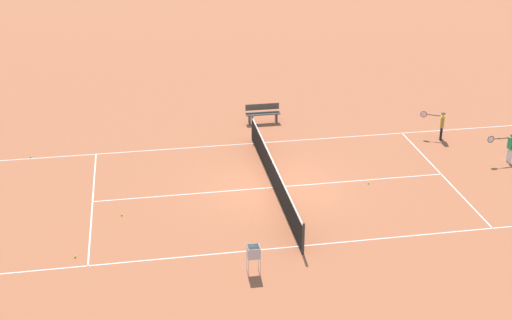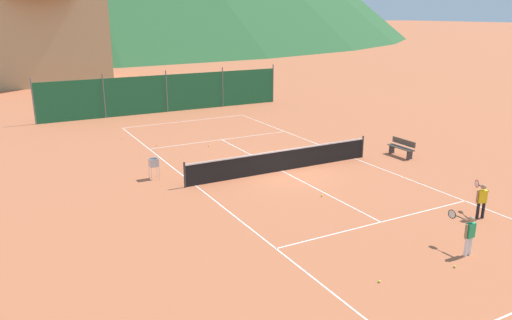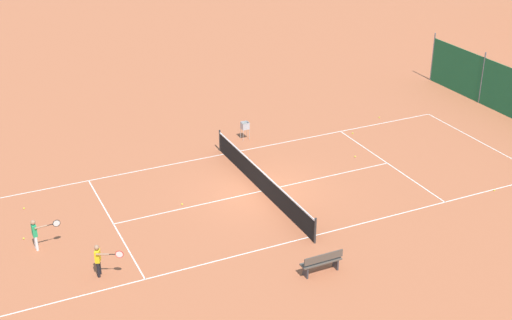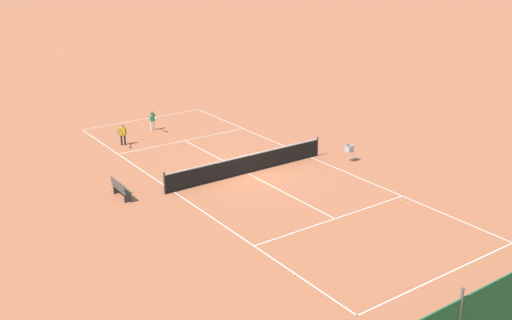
{
  "view_description": "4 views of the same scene",
  "coord_description": "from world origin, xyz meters",
  "px_view_note": "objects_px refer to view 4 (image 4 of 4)",
  "views": [
    {
      "loc": [
        -22.48,
        4.58,
        11.56
      ],
      "look_at": [
        -0.01,
        0.65,
        1.14
      ],
      "focal_mm": 50.0,
      "sensor_mm": 36.0,
      "label": 1
    },
    {
      "loc": [
        -11.05,
        -17.97,
        6.78
      ],
      "look_at": [
        -1.79,
        -0.9,
        0.99
      ],
      "focal_mm": 35.0,
      "sensor_mm": 36.0,
      "label": 2
    },
    {
      "loc": [
        24.01,
        -11.62,
        14.13
      ],
      "look_at": [
        -1.24,
        0.32,
        0.86
      ],
      "focal_mm": 50.0,
      "sensor_mm": 36.0,
      "label": 3
    },
    {
      "loc": [
        15.66,
        22.85,
        10.75
      ],
      "look_at": [
        0.49,
        1.43,
        1.23
      ],
      "focal_mm": 42.0,
      "sensor_mm": 36.0,
      "label": 4
    }
  ],
  "objects_px": {
    "tennis_ball_alley_left": "(401,201)",
    "ball_hopper": "(349,150)",
    "tennis_ball_alley_right": "(294,275)",
    "tennis_ball_mid_court": "(216,153)",
    "player_near_service": "(122,133)",
    "tennis_ball_far_corner": "(164,126)",
    "tennis_ball_by_net_right": "(200,121)",
    "tennis_net": "(247,164)",
    "player_far_service": "(152,119)",
    "courtside_bench": "(121,189)",
    "tennis_ball_by_net_left": "(464,213)",
    "tennis_ball_near_corner": "(340,203)"
  },
  "relations": [
    {
      "from": "player_far_service",
      "to": "ball_hopper",
      "type": "bearing_deg",
      "value": 118.03
    },
    {
      "from": "tennis_net",
      "to": "player_near_service",
      "type": "distance_m",
      "value": 8.36
    },
    {
      "from": "tennis_ball_alley_left",
      "to": "tennis_ball_near_corner",
      "type": "distance_m",
      "value": 2.76
    },
    {
      "from": "tennis_ball_alley_right",
      "to": "tennis_ball_mid_court",
      "type": "distance_m",
      "value": 13.19
    },
    {
      "from": "tennis_ball_far_corner",
      "to": "tennis_ball_by_net_left",
      "type": "bearing_deg",
      "value": 103.17
    },
    {
      "from": "player_near_service",
      "to": "tennis_ball_mid_court",
      "type": "bearing_deg",
      "value": 129.82
    },
    {
      "from": "tennis_ball_far_corner",
      "to": "tennis_ball_by_net_right",
      "type": "bearing_deg",
      "value": 170.85
    },
    {
      "from": "tennis_ball_mid_court",
      "to": "tennis_ball_far_corner",
      "type": "xyz_separation_m",
      "value": [
        -0.04,
        -6.28,
        0.0
      ]
    },
    {
      "from": "tennis_net",
      "to": "courtside_bench",
      "type": "distance_m",
      "value": 6.39
    },
    {
      "from": "player_near_service",
      "to": "tennis_ball_far_corner",
      "type": "xyz_separation_m",
      "value": [
        -3.58,
        -2.03,
        -0.68
      ]
    },
    {
      "from": "player_near_service",
      "to": "ball_hopper",
      "type": "xyz_separation_m",
      "value": [
        -8.52,
        9.35,
        -0.06
      ]
    },
    {
      "from": "tennis_ball_by_net_left",
      "to": "tennis_ball_far_corner",
      "type": "xyz_separation_m",
      "value": [
        4.43,
        -18.94,
        0.0
      ]
    },
    {
      "from": "tennis_ball_alley_right",
      "to": "player_near_service",
      "type": "bearing_deg",
      "value": -93.32
    },
    {
      "from": "tennis_ball_near_corner",
      "to": "ball_hopper",
      "type": "relative_size",
      "value": 0.07
    },
    {
      "from": "tennis_ball_mid_court",
      "to": "ball_hopper",
      "type": "height_order",
      "value": "ball_hopper"
    },
    {
      "from": "player_far_service",
      "to": "tennis_ball_alley_left",
      "type": "height_order",
      "value": "player_far_service"
    },
    {
      "from": "tennis_net",
      "to": "player_far_service",
      "type": "distance_m",
      "value": 9.37
    },
    {
      "from": "tennis_ball_alley_right",
      "to": "ball_hopper",
      "type": "relative_size",
      "value": 0.07
    },
    {
      "from": "tennis_ball_by_net_left",
      "to": "ball_hopper",
      "type": "bearing_deg",
      "value": -93.88
    },
    {
      "from": "tennis_ball_mid_court",
      "to": "ball_hopper",
      "type": "bearing_deg",
      "value": 134.26
    },
    {
      "from": "player_near_service",
      "to": "tennis_ball_alley_left",
      "type": "xyz_separation_m",
      "value": [
        -6.8,
        14.5,
        -0.68
      ]
    },
    {
      "from": "player_far_service",
      "to": "tennis_ball_mid_court",
      "type": "height_order",
      "value": "player_far_service"
    },
    {
      "from": "player_near_service",
      "to": "player_far_service",
      "type": "xyz_separation_m",
      "value": [
        -2.66,
        -1.65,
        -0.0
      ]
    },
    {
      "from": "tennis_net",
      "to": "tennis_ball_alley_right",
      "type": "distance_m",
      "value": 9.88
    },
    {
      "from": "player_far_service",
      "to": "tennis_ball_by_net_right",
      "type": "height_order",
      "value": "player_far_service"
    },
    {
      "from": "tennis_ball_far_corner",
      "to": "tennis_ball_alley_right",
      "type": "bearing_deg",
      "value": 76.34
    },
    {
      "from": "tennis_ball_alley_right",
      "to": "tennis_ball_by_net_right",
      "type": "xyz_separation_m",
      "value": [
        -6.91,
        -18.29,
        0.0
      ]
    },
    {
      "from": "player_near_service",
      "to": "tennis_ball_alley_right",
      "type": "height_order",
      "value": "player_near_service"
    },
    {
      "from": "courtside_bench",
      "to": "player_far_service",
      "type": "bearing_deg",
      "value": -123.91
    },
    {
      "from": "player_near_service",
      "to": "tennis_ball_alley_right",
      "type": "xyz_separation_m",
      "value": [
        0.96,
        16.64,
        -0.68
      ]
    },
    {
      "from": "tennis_net",
      "to": "ball_hopper",
      "type": "bearing_deg",
      "value": 162.68
    },
    {
      "from": "tennis_ball_alley_left",
      "to": "courtside_bench",
      "type": "height_order",
      "value": "courtside_bench"
    },
    {
      "from": "tennis_ball_by_net_right",
      "to": "tennis_ball_far_corner",
      "type": "xyz_separation_m",
      "value": [
        2.37,
        -0.38,
        0.0
      ]
    },
    {
      "from": "tennis_ball_alley_right",
      "to": "player_far_service",
      "type": "bearing_deg",
      "value": -101.21
    },
    {
      "from": "player_near_service",
      "to": "tennis_ball_mid_court",
      "type": "xyz_separation_m",
      "value": [
        -3.54,
        4.24,
        -0.68
      ]
    },
    {
      "from": "tennis_ball_mid_court",
      "to": "tennis_ball_far_corner",
      "type": "distance_m",
      "value": 6.28
    },
    {
      "from": "tennis_ball_alley_left",
      "to": "tennis_ball_by_net_left",
      "type": "distance_m",
      "value": 2.69
    },
    {
      "from": "tennis_net",
      "to": "player_far_service",
      "type": "relative_size",
      "value": 7.55
    },
    {
      "from": "player_near_service",
      "to": "tennis_ball_by_net_left",
      "type": "bearing_deg",
      "value": 115.34
    },
    {
      "from": "tennis_ball_alley_left",
      "to": "ball_hopper",
      "type": "xyz_separation_m",
      "value": [
        -1.72,
        -5.14,
        0.62
      ]
    },
    {
      "from": "tennis_ball_alley_left",
      "to": "courtside_bench",
      "type": "xyz_separation_m",
      "value": [
        9.92,
        -7.56,
        0.42
      ]
    },
    {
      "from": "tennis_ball_far_corner",
      "to": "tennis_ball_near_corner",
      "type": "bearing_deg",
      "value": 93.16
    },
    {
      "from": "tennis_ball_by_net_right",
      "to": "tennis_ball_alley_left",
      "type": "bearing_deg",
      "value": 93.02
    },
    {
      "from": "ball_hopper",
      "to": "tennis_ball_far_corner",
      "type": "bearing_deg",
      "value": -66.53
    },
    {
      "from": "player_far_service",
      "to": "tennis_ball_alley_right",
      "type": "height_order",
      "value": "player_far_service"
    },
    {
      "from": "tennis_ball_alley_left",
      "to": "ball_hopper",
      "type": "bearing_deg",
      "value": -108.45
    },
    {
      "from": "player_far_service",
      "to": "tennis_ball_mid_court",
      "type": "xyz_separation_m",
      "value": [
        -0.88,
        5.89,
        -0.68
      ]
    },
    {
      "from": "courtside_bench",
      "to": "tennis_ball_alley_right",
      "type": "bearing_deg",
      "value": 102.5
    },
    {
      "from": "tennis_ball_near_corner",
      "to": "tennis_net",
      "type": "bearing_deg",
      "value": -77.67
    },
    {
      "from": "tennis_ball_near_corner",
      "to": "tennis_ball_far_corner",
      "type": "relative_size",
      "value": 1.0
    }
  ]
}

